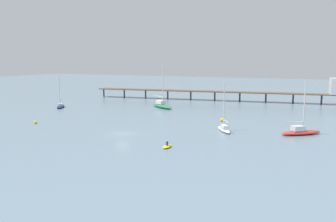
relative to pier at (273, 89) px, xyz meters
name	(u,v)px	position (x,y,z in m)	size (l,w,h in m)	color
ground_plane	(123,134)	(-17.85, -57.78, -4.16)	(400.00, 400.00, 0.00)	slate
pier	(273,89)	(0.00, 0.00, 0.00)	(81.53, 15.60, 7.88)	brown
sailboat_red	(300,131)	(11.18, -45.12, -3.50)	(7.30, 6.43, 9.52)	red
sailboat_navy	(61,106)	(-51.78, -36.42, -3.58)	(4.65, 6.20, 9.31)	navy
sailboat_white	(224,128)	(-1.90, -47.92, -3.52)	(4.53, 5.95, 9.04)	white
sailboat_green	(162,105)	(-26.13, -24.82, -3.31)	(8.85, 7.00, 12.33)	#287F4C
dinghy_yellow	(167,146)	(-6.44, -63.20, -3.93)	(1.04, 2.29, 1.14)	yellow
mooring_buoy_outer	(222,120)	(-5.09, -38.30, -3.77)	(0.77, 0.77, 0.77)	yellow
mooring_buoy_mid	(35,122)	(-39.59, -57.20, -3.84)	(0.64, 0.64, 0.64)	yellow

